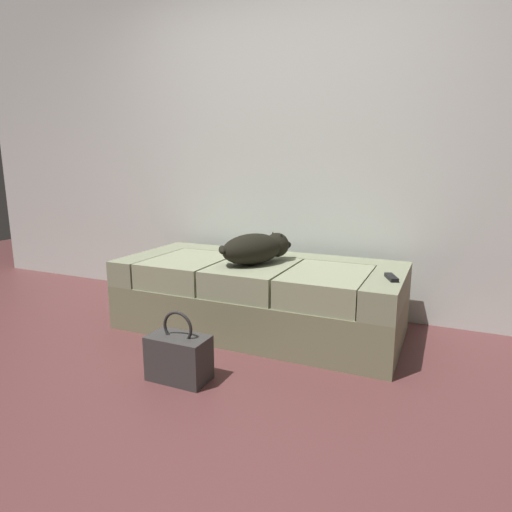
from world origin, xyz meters
name	(u,v)px	position (x,y,z in m)	size (l,w,h in m)	color
ground_plane	(165,406)	(0.00, 0.00, 0.00)	(10.00, 10.00, 0.00)	brown
back_wall	(291,126)	(0.00, 1.70, 1.40)	(6.40, 0.10, 2.80)	silver
couch	(259,296)	(0.00, 1.10, 0.23)	(1.89, 0.84, 0.47)	#7A7C5A
dog_dark	(257,248)	(0.00, 1.05, 0.57)	(0.43, 0.56, 0.20)	black
tv_remote	(391,277)	(0.87, 0.99, 0.48)	(0.04, 0.15, 0.02)	black
handbag	(179,357)	(-0.09, 0.25, 0.13)	(0.32, 0.18, 0.38)	#3A3836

